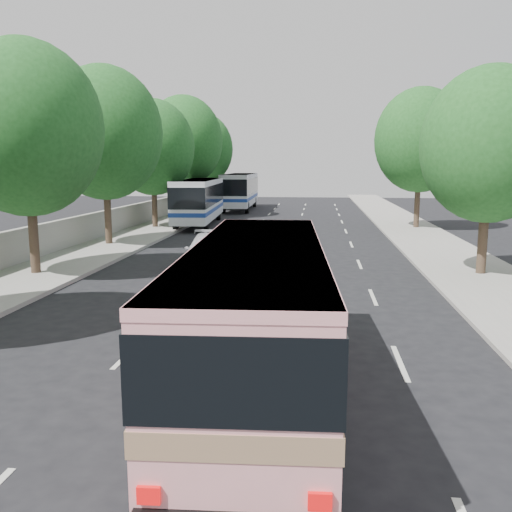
# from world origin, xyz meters

# --- Properties ---
(ground) EXTENTS (120.00, 120.00, 0.00)m
(ground) POSITION_xyz_m (0.00, 0.00, 0.00)
(ground) COLOR black
(ground) RESTS_ON ground
(sidewalk_left) EXTENTS (4.00, 90.00, 0.15)m
(sidewalk_left) POSITION_xyz_m (-8.50, 20.00, 0.07)
(sidewalk_left) COLOR #9E998E
(sidewalk_left) RESTS_ON ground
(sidewalk_right) EXTENTS (4.00, 90.00, 0.12)m
(sidewalk_right) POSITION_xyz_m (8.50, 20.00, 0.06)
(sidewalk_right) COLOR #9E998E
(sidewalk_right) RESTS_ON ground
(low_wall) EXTENTS (0.30, 90.00, 1.50)m
(low_wall) POSITION_xyz_m (-10.30, 20.00, 0.90)
(low_wall) COLOR #9E998E
(low_wall) RESTS_ON sidewalk_left
(tree_left_b) EXTENTS (5.70, 5.70, 8.88)m
(tree_left_b) POSITION_xyz_m (-8.42, 5.94, 5.82)
(tree_left_b) COLOR #38281E
(tree_left_b) RESTS_ON ground
(tree_left_c) EXTENTS (6.00, 6.00, 9.35)m
(tree_left_c) POSITION_xyz_m (-8.62, 13.94, 6.12)
(tree_left_c) COLOR #38281E
(tree_left_c) RESTS_ON ground
(tree_left_d) EXTENTS (5.52, 5.52, 8.60)m
(tree_left_d) POSITION_xyz_m (-8.52, 21.94, 5.63)
(tree_left_d) COLOR #38281E
(tree_left_d) RESTS_ON ground
(tree_left_e) EXTENTS (6.30, 6.30, 9.82)m
(tree_left_e) POSITION_xyz_m (-8.42, 29.94, 6.43)
(tree_left_e) COLOR #38281E
(tree_left_e) RESTS_ON ground
(tree_left_f) EXTENTS (5.88, 5.88, 9.16)m
(tree_left_f) POSITION_xyz_m (-8.62, 37.94, 6.00)
(tree_left_f) COLOR #38281E
(tree_left_f) RESTS_ON ground
(tree_right_near) EXTENTS (5.10, 5.10, 7.95)m
(tree_right_near) POSITION_xyz_m (8.78, 7.94, 5.20)
(tree_right_near) COLOR #38281E
(tree_right_near) RESTS_ON ground
(tree_right_far) EXTENTS (6.00, 6.00, 9.35)m
(tree_right_far) POSITION_xyz_m (9.08, 23.94, 6.12)
(tree_right_far) COLOR #38281E
(tree_right_far) RESTS_ON ground
(pink_bus) EXTENTS (2.75, 9.07, 2.86)m
(pink_bus) POSITION_xyz_m (1.30, -4.00, 1.78)
(pink_bus) COLOR #FCA2A5
(pink_bus) RESTS_ON ground
(pink_taxi) EXTENTS (2.72, 5.29, 1.72)m
(pink_taxi) POSITION_xyz_m (-1.06, 6.40, 0.86)
(pink_taxi) COLOR #FB1586
(pink_taxi) RESTS_ON ground
(white_pickup) EXTENTS (2.64, 5.19, 1.44)m
(white_pickup) POSITION_xyz_m (-2.00, 8.03, 0.72)
(white_pickup) COLOR silver
(white_pickup) RESTS_ON ground
(tour_coach_front) EXTENTS (3.13, 11.03, 3.26)m
(tour_coach_front) POSITION_xyz_m (-6.13, 24.73, 1.96)
(tour_coach_front) COLOR white
(tour_coach_front) RESTS_ON ground
(tour_coach_rear) EXTENTS (2.82, 11.56, 3.44)m
(tour_coach_rear) POSITION_xyz_m (-5.13, 38.48, 2.07)
(tour_coach_rear) COLOR silver
(tour_coach_rear) RESTS_ON ground
(taxi_roof_sign) EXTENTS (0.57, 0.25, 0.18)m
(taxi_roof_sign) POSITION_xyz_m (-1.06, 6.40, 1.81)
(taxi_roof_sign) COLOR silver
(taxi_roof_sign) RESTS_ON pink_taxi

